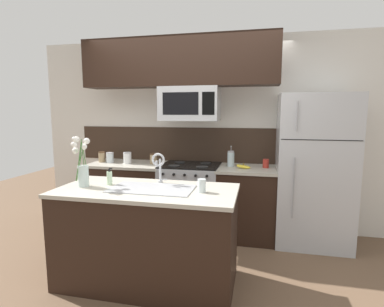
% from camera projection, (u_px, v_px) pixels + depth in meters
% --- Properties ---
extents(ground_plane, '(10.00, 10.00, 0.00)m').
position_uv_depth(ground_plane, '(172.00, 264.00, 3.18)').
color(ground_plane, brown).
extents(rear_partition, '(5.20, 0.10, 2.60)m').
position_uv_depth(rear_partition, '(217.00, 134.00, 4.17)').
color(rear_partition, silver).
rests_on(rear_partition, ground).
extents(splash_band, '(3.46, 0.01, 0.48)m').
position_uv_depth(splash_band, '(196.00, 145.00, 4.21)').
color(splash_band, '#332319').
rests_on(splash_band, rear_partition).
extents(back_counter_left, '(1.02, 0.65, 0.91)m').
position_uv_depth(back_counter_left, '(129.00, 195.00, 4.18)').
color(back_counter_left, black).
rests_on(back_counter_left, ground).
extents(back_counter_right, '(0.74, 0.65, 0.91)m').
position_uv_depth(back_counter_right, '(246.00, 203.00, 3.83)').
color(back_counter_right, black).
rests_on(back_counter_right, ground).
extents(stove_range, '(0.76, 0.64, 0.93)m').
position_uv_depth(stove_range, '(190.00, 199.00, 3.99)').
color(stove_range, '#B7BABF').
rests_on(stove_range, ground).
extents(microwave, '(0.74, 0.40, 0.42)m').
position_uv_depth(microwave, '(190.00, 104.00, 3.79)').
color(microwave, '#B7BABF').
extents(upper_cabinet_band, '(2.46, 0.34, 0.60)m').
position_uv_depth(upper_cabinet_band, '(178.00, 62.00, 3.73)').
color(upper_cabinet_band, black).
extents(refrigerator, '(0.86, 0.74, 1.82)m').
position_uv_depth(refrigerator, '(313.00, 170.00, 3.62)').
color(refrigerator, '#B7BABF').
rests_on(refrigerator, ground).
extents(storage_jar_tall, '(0.09, 0.09, 0.14)m').
position_uv_depth(storage_jar_tall, '(102.00, 157.00, 4.19)').
color(storage_jar_tall, '#997F5B').
rests_on(storage_jar_tall, back_counter_left).
extents(storage_jar_medium, '(0.10, 0.10, 0.14)m').
position_uv_depth(storage_jar_medium, '(110.00, 157.00, 4.15)').
color(storage_jar_medium, silver).
rests_on(storage_jar_medium, back_counter_left).
extents(storage_jar_short, '(0.11, 0.11, 0.15)m').
position_uv_depth(storage_jar_short, '(127.00, 158.00, 4.08)').
color(storage_jar_short, silver).
rests_on(storage_jar_short, back_counter_left).
extents(storage_jar_squat, '(0.10, 0.10, 0.14)m').
position_uv_depth(storage_jar_squat, '(154.00, 159.00, 4.05)').
color(storage_jar_squat, '#997F5B').
rests_on(storage_jar_squat, back_counter_left).
extents(banana_bunch, '(0.19, 0.12, 0.08)m').
position_uv_depth(banana_bunch, '(243.00, 167.00, 3.72)').
color(banana_bunch, yellow).
rests_on(banana_bunch, back_counter_right).
extents(french_press, '(0.09, 0.09, 0.27)m').
position_uv_depth(french_press, '(231.00, 159.00, 3.86)').
color(french_press, silver).
rests_on(french_press, back_counter_right).
extents(coffee_tin, '(0.08, 0.08, 0.11)m').
position_uv_depth(coffee_tin, '(266.00, 163.00, 3.76)').
color(coffee_tin, '#B22D23').
rests_on(coffee_tin, back_counter_right).
extents(island_counter, '(1.65, 0.78, 0.91)m').
position_uv_depth(island_counter, '(148.00, 236.00, 2.81)').
color(island_counter, black).
rests_on(island_counter, ground).
extents(kitchen_sink, '(0.76, 0.41, 0.16)m').
position_uv_depth(kitchen_sink, '(152.00, 196.00, 2.74)').
color(kitchen_sink, '#ADAFB5').
rests_on(kitchen_sink, island_counter).
extents(sink_faucet, '(0.14, 0.14, 0.31)m').
position_uv_depth(sink_faucet, '(159.00, 164.00, 2.90)').
color(sink_faucet, '#B7BABF').
rests_on(sink_faucet, island_counter).
extents(dish_soap_bottle, '(0.06, 0.05, 0.16)m').
position_uv_depth(dish_soap_bottle, '(110.00, 178.00, 2.88)').
color(dish_soap_bottle, beige).
rests_on(dish_soap_bottle, island_counter).
extents(drinking_glass, '(0.07, 0.07, 0.12)m').
position_uv_depth(drinking_glass, '(202.00, 186.00, 2.62)').
color(drinking_glass, silver).
rests_on(drinking_glass, island_counter).
extents(flower_vase, '(0.16, 0.19, 0.48)m').
position_uv_depth(flower_vase, '(82.00, 168.00, 2.81)').
color(flower_vase, silver).
rests_on(flower_vase, island_counter).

